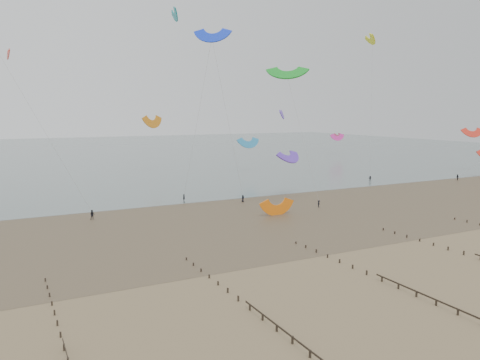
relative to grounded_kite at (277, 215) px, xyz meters
name	(u,v)px	position (x,y,z in m)	size (l,w,h in m)	color
ground	(322,271)	(-12.08, -30.73, 0.00)	(500.00, 500.00, 0.00)	brown
sea_and_shore	(194,220)	(-16.16, 3.67, 0.01)	(500.00, 665.00, 0.03)	#475654
groynes	(477,319)	(-8.08, -49.78, 0.47)	(72.16, 50.16, 1.00)	black
kitesurfers	(265,195)	(6.82, 16.40, 0.86)	(153.00, 25.68, 1.88)	black
grounded_kite	(277,215)	(0.00, 0.00, 0.00)	(6.44, 3.38, 4.91)	orange
kites_airborne	(112,111)	(-19.59, 56.39, 20.55)	(220.94, 107.89, 42.35)	#6032C4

